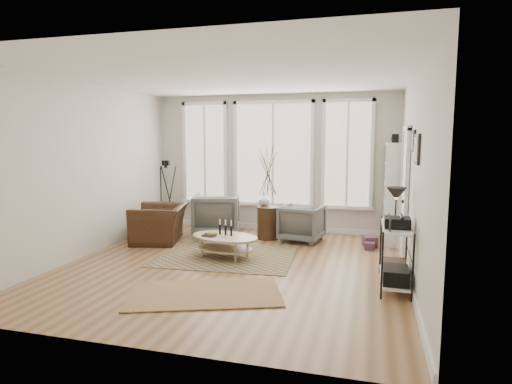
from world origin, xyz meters
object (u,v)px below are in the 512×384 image
(armchair_right, at_px, (302,223))
(coffee_table, at_px, (224,241))
(armchair_left, at_px, (217,214))
(bookcase, at_px, (393,193))
(low_shelf, at_px, (395,249))
(side_table, at_px, (268,196))
(accent_chair, at_px, (159,223))

(armchair_right, bearing_deg, coffee_table, 64.61)
(coffee_table, distance_m, armchair_left, 1.74)
(coffee_table, bearing_deg, armchair_left, 114.62)
(bookcase, relative_size, low_shelf, 1.58)
(bookcase, distance_m, armchair_left, 3.50)
(bookcase, distance_m, side_table, 2.37)
(armchair_left, bearing_deg, coffee_table, 99.81)
(low_shelf, height_order, side_table, side_table)
(coffee_table, relative_size, accent_chair, 1.24)
(bookcase, relative_size, armchair_right, 2.64)
(low_shelf, height_order, accent_chair, low_shelf)
(armchair_left, distance_m, armchair_right, 1.79)
(bookcase, distance_m, low_shelf, 2.56)
(armchair_right, bearing_deg, low_shelf, 136.31)
(low_shelf, height_order, armchair_right, low_shelf)
(low_shelf, relative_size, coffee_table, 0.98)
(bookcase, distance_m, coffee_table, 3.35)
(bookcase, height_order, low_shelf, bookcase)
(low_shelf, relative_size, accent_chair, 1.21)
(bookcase, xyz_separation_m, low_shelf, (-0.06, -2.52, -0.44))
(armchair_right, xyz_separation_m, side_table, (-0.68, 0.03, 0.51))
(armchair_right, height_order, accent_chair, armchair_right)
(low_shelf, bearing_deg, coffee_table, 165.48)
(coffee_table, xyz_separation_m, armchair_left, (-0.72, 1.58, 0.13))
(armchair_left, height_order, armchair_right, armchair_left)
(bookcase, xyz_separation_m, coffee_table, (-2.73, -1.83, -0.66))
(armchair_left, bearing_deg, bookcase, 169.30)
(side_table, height_order, accent_chair, side_table)
(armchair_right, bearing_deg, bookcase, -158.74)
(armchair_left, height_order, side_table, side_table)
(bookcase, xyz_separation_m, armchair_right, (-1.67, -0.33, -0.60))
(coffee_table, height_order, accent_chair, accent_chair)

